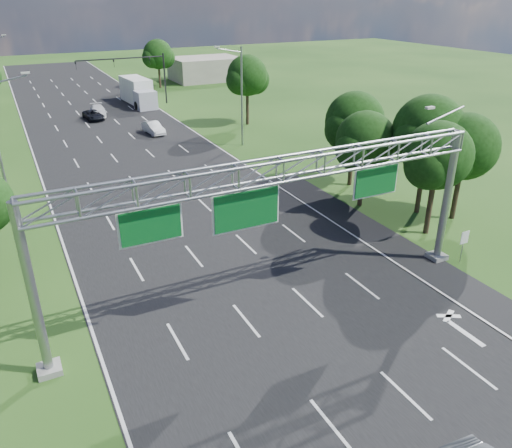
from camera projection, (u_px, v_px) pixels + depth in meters
ground at (168, 193)px, 40.65m from camera, size 220.00×220.00×0.00m
road at (168, 193)px, 40.65m from camera, size 18.00×180.00×0.02m
road_flare at (398, 249)px, 31.88m from camera, size 3.00×30.00×0.02m
sign_gantry at (281, 182)px, 23.31m from camera, size 23.50×1.00×9.56m
regulatory_sign at (464, 240)px, 29.69m from camera, size 0.60×0.08×2.10m
traffic_signal at (140, 68)px, 69.81m from camera, size 12.21×0.24×7.00m
streetlight_l_near at (0, 144)px, 33.68m from camera, size 2.97×0.22×10.16m
streetlight_r_mid at (240, 92)px, 50.98m from camera, size 2.97×0.22×10.16m
tree_cluster_right at (407, 140)px, 35.69m from camera, size 9.91×14.60×8.68m
tree_verge_rd at (248, 77)px, 59.41m from camera, size 5.76×4.80×8.28m
tree_verge_re at (158, 56)px, 83.03m from camera, size 5.76×4.80×7.84m
building_right at (206, 69)px, 91.64m from camera, size 12.00×9.00×4.00m
car_queue_a at (98, 111)px, 65.66m from camera, size 2.40×4.82×1.35m
car_queue_b at (93, 115)px, 63.68m from camera, size 2.36×4.43×1.18m
car_queue_d at (153, 128)px, 57.42m from camera, size 1.85×4.20×1.34m
box_truck at (138, 92)px, 71.86m from camera, size 3.32×9.74×3.62m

